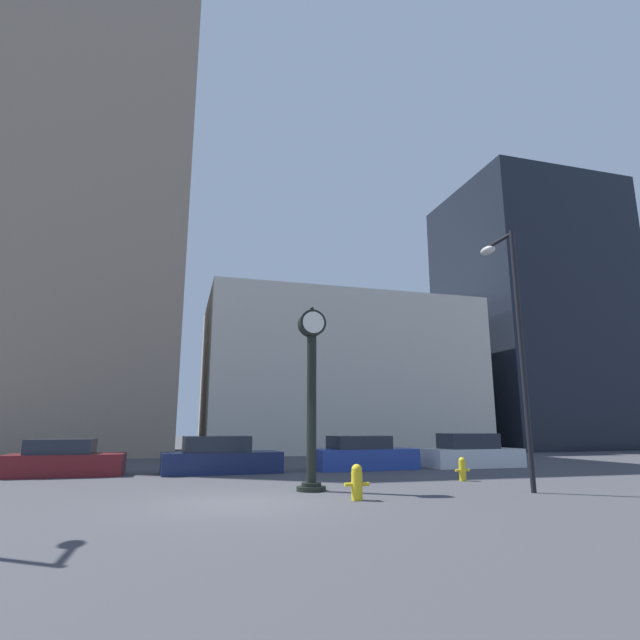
% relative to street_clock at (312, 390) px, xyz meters
% --- Properties ---
extents(ground_plane, '(200.00, 200.00, 0.00)m').
position_rel_street_clock_xyz_m(ground_plane, '(-2.11, -1.68, -2.72)').
color(ground_plane, '#424247').
extents(building_tall_tower, '(15.65, 12.00, 36.48)m').
position_rel_street_clock_xyz_m(building_tall_tower, '(-11.44, 22.32, 15.52)').
color(building_tall_tower, gray).
rests_on(building_tall_tower, ground_plane).
extents(building_storefront_row, '(19.18, 12.00, 10.78)m').
position_rel_street_clock_xyz_m(building_storefront_row, '(7.70, 22.32, 2.67)').
color(building_storefront_row, beige).
rests_on(building_storefront_row, ground_plane).
extents(building_glass_modern, '(13.03, 12.00, 22.44)m').
position_rel_street_clock_xyz_m(building_glass_modern, '(25.86, 22.32, 8.49)').
color(building_glass_modern, black).
rests_on(building_glass_modern, ground_plane).
extents(street_clock, '(0.80, 0.80, 5.13)m').
position_rel_street_clock_xyz_m(street_clock, '(0.00, 0.00, 0.00)').
color(street_clock, black).
rests_on(street_clock, ground_plane).
extents(car_maroon, '(3.90, 1.91, 1.27)m').
position_rel_street_clock_xyz_m(car_maroon, '(-7.37, 6.51, -2.19)').
color(car_maroon, maroon).
rests_on(car_maroon, ground_plane).
extents(car_navy, '(4.48, 2.11, 1.36)m').
position_rel_street_clock_xyz_m(car_navy, '(-1.95, 6.11, -2.15)').
color(car_navy, '#19234C').
rests_on(car_navy, ground_plane).
extents(car_blue, '(4.34, 2.09, 1.34)m').
position_rel_street_clock_xyz_m(car_blue, '(3.84, 6.28, -2.15)').
color(car_blue, '#28429E').
rests_on(car_blue, ground_plane).
extents(car_white, '(4.13, 1.71, 1.43)m').
position_rel_street_clock_xyz_m(car_white, '(8.81, 6.06, -2.13)').
color(car_white, silver).
rests_on(car_white, ground_plane).
extents(fire_hydrant_near, '(0.61, 0.26, 0.82)m').
position_rel_street_clock_xyz_m(fire_hydrant_near, '(0.60, -1.99, -2.30)').
color(fire_hydrant_near, yellow).
rests_on(fire_hydrant_near, ground_plane).
extents(fire_hydrant_far, '(0.50, 0.22, 0.74)m').
position_rel_street_clock_xyz_m(fire_hydrant_far, '(5.36, 1.19, -2.35)').
color(fire_hydrant_far, yellow).
rests_on(fire_hydrant_far, ground_plane).
extents(street_lamp_right, '(0.36, 1.57, 7.34)m').
position_rel_street_clock_xyz_m(street_lamp_right, '(5.53, -1.64, 2.06)').
color(street_lamp_right, black).
rests_on(street_lamp_right, ground_plane).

